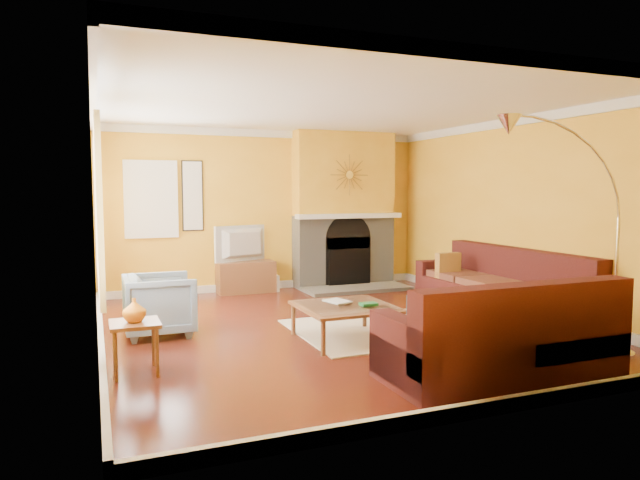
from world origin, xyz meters
name	(u,v)px	position (x,y,z in m)	size (l,w,h in m)	color
floor	(336,328)	(0.00, 0.00, -0.01)	(5.50, 6.00, 0.02)	maroon
ceiling	(337,105)	(0.00, 0.00, 2.71)	(5.50, 6.00, 0.02)	white
wall_back	(267,210)	(0.00, 3.01, 1.35)	(5.50, 0.02, 2.70)	yellow
wall_front	(501,237)	(0.00, -3.01, 1.35)	(5.50, 0.02, 2.70)	yellow
wall_left	(93,223)	(-2.76, 0.00, 1.35)	(0.02, 6.00, 2.70)	yellow
wall_right	(518,215)	(2.76, 0.00, 1.35)	(0.02, 6.00, 2.70)	yellow
baseboard	(336,322)	(0.00, 0.00, 0.06)	(5.50, 6.00, 0.12)	white
crown_molding	(337,111)	(0.00, 0.00, 2.64)	(5.50, 6.00, 0.12)	white
window_left_near	(96,205)	(-2.72, 1.30, 1.50)	(0.06, 1.22, 1.72)	white
window_left_far	(97,210)	(-2.72, -0.60, 1.50)	(0.06, 1.22, 1.72)	white
window_back	(151,199)	(-1.90, 2.96, 1.55)	(0.82, 0.06, 1.22)	white
wall_art	(193,196)	(-1.25, 2.97, 1.60)	(0.34, 0.04, 1.14)	white
fireplace	(344,210)	(1.35, 2.80, 1.35)	(1.80, 0.40, 2.70)	gray
mantel	(349,216)	(1.35, 2.56, 1.25)	(1.92, 0.22, 0.08)	white
hearth	(357,289)	(1.35, 2.25, 0.03)	(1.80, 0.70, 0.06)	gray
sunburst	(349,175)	(1.35, 2.57, 1.95)	(0.70, 0.04, 0.70)	olive
rug	(394,328)	(0.62, -0.32, 0.01)	(2.40, 1.80, 0.02)	beige
sectional_sofa	(451,295)	(1.15, -0.75, 0.45)	(3.20, 3.90, 0.90)	#491917
coffee_table	(346,323)	(-0.15, -0.61, 0.20)	(1.03, 1.03, 0.41)	white
media_console	(246,277)	(-0.44, 2.77, 0.26)	(0.94, 0.42, 0.52)	brown
tv	(245,244)	(-0.44, 2.77, 0.81)	(1.03, 0.14, 0.59)	black
subwoofer	(269,283)	(-0.05, 2.73, 0.14)	(0.28, 0.28, 0.28)	white
armchair	(160,305)	(-2.07, 0.42, 0.36)	(0.77, 0.79, 0.72)	gray
side_table	(135,348)	(-2.43, -0.96, 0.24)	(0.44, 0.44, 0.49)	brown
vase	(134,310)	(-2.43, -0.96, 0.60)	(0.21, 0.21, 0.22)	orange
book	(330,303)	(-0.30, -0.51, 0.42)	(0.22, 0.30, 0.03)	white
arc_lamp	(569,244)	(1.47, -2.20, 1.18)	(1.48, 0.36, 2.35)	silver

